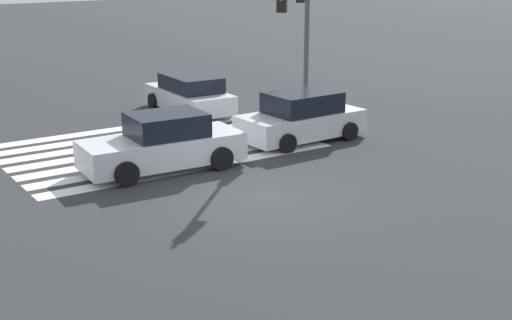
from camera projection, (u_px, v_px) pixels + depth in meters
ground_plane at (256, 197)px, 18.56m from camera, size 145.36×145.36×0.00m
crosswalk_markings at (155, 146)px, 23.31m from camera, size 9.70×6.30×0.01m
traffic_signal_mast at (300, 14)px, 24.71m from camera, size 4.51×4.51×5.55m
car_2 at (301, 118)px, 23.87m from camera, size 4.34×2.26×1.64m
car_3 at (163, 144)px, 20.68m from camera, size 4.79×2.26×1.66m
car_4 at (190, 94)px, 27.96m from camera, size 2.22×4.48×1.49m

